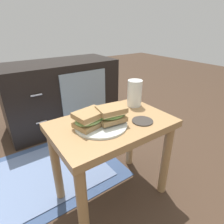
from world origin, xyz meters
name	(u,v)px	position (x,y,z in m)	size (l,w,h in m)	color
ground_plane	(112,193)	(0.00, 0.00, 0.00)	(8.00, 8.00, 0.00)	#3D2B1E
side_table	(112,138)	(0.00, 0.00, 0.37)	(0.56, 0.36, 0.46)	#A37A4C
tv_cabinet	(62,94)	(0.11, 0.95, 0.29)	(0.96, 0.46, 0.58)	black
area_rug	(39,176)	(-0.31, 0.37, 0.00)	(1.00, 0.67, 0.01)	#384C72
plate	(101,125)	(-0.06, 0.00, 0.47)	(0.24, 0.24, 0.01)	silver
sandwich_front	(90,119)	(-0.11, 0.01, 0.50)	(0.16, 0.13, 0.07)	#9E7A4C
sandwich_back	(111,114)	(-0.01, -0.01, 0.51)	(0.14, 0.11, 0.07)	#9E7A4C
beer_glass	(135,94)	(0.21, 0.09, 0.53)	(0.08, 0.08, 0.14)	silver
coaster	(142,121)	(0.12, -0.08, 0.46)	(0.10, 0.10, 0.01)	#332D28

